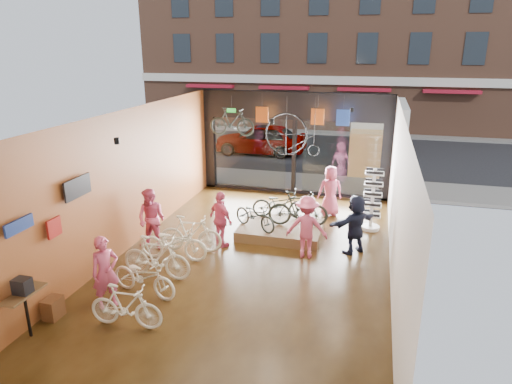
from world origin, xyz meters
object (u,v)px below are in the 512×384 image
(display_bike_right, at_px, (280,204))
(customer_3, at_px, (307,227))
(floor_bike_5, at_px, (191,234))
(penny_farthing, at_px, (295,136))
(customer_5, at_px, (355,224))
(floor_bike_2, at_px, (144,276))
(customer_0, at_px, (105,272))
(customer_4, at_px, (330,191))
(display_bike_left, at_px, (255,215))
(floor_bike_4, at_px, (173,242))
(customer_1, at_px, (151,219))
(display_platform, at_px, (281,230))
(floor_bike_3, at_px, (156,257))
(display_bike_mid, at_px, (298,209))
(street_car, at_px, (260,139))
(sunglasses_rack, at_px, (372,200))
(hung_bike, at_px, (232,122))
(box_truck, at_px, (378,136))
(customer_2, at_px, (221,220))
(floor_bike_1, at_px, (126,306))

(display_bike_right, distance_m, customer_3, 2.20)
(floor_bike_5, xyz_separation_m, penny_farthing, (2.04, 4.30, 1.98))
(customer_5, bearing_deg, floor_bike_2, -7.54)
(customer_0, distance_m, penny_farthing, 7.98)
(customer_0, relative_size, customer_4, 0.97)
(display_bike_left, height_order, customer_5, customer_5)
(customer_5, bearing_deg, floor_bike_4, -25.57)
(customer_1, bearing_deg, display_platform, 34.04)
(floor_bike_3, xyz_separation_m, customer_5, (4.53, 2.66, 0.29))
(display_bike_left, bearing_deg, display_bike_mid, -34.97)
(display_platform, xyz_separation_m, penny_farthing, (-0.10, 2.55, 2.35))
(floor_bike_5, bearing_deg, street_car, -2.14)
(penny_farthing, bearing_deg, customer_0, -110.40)
(sunglasses_rack, relative_size, hung_bike, 1.21)
(street_car, xyz_separation_m, floor_bike_4, (0.82, -12.46, -0.31))
(customer_4, relative_size, penny_farthing, 0.93)
(floor_bike_2, distance_m, floor_bike_4, 1.82)
(display_bike_right, bearing_deg, floor_bike_5, 132.81)
(display_bike_right, height_order, customer_3, customer_3)
(floor_bike_4, relative_size, floor_bike_5, 1.06)
(floor_bike_3, distance_m, customer_0, 1.53)
(floor_bike_4, xyz_separation_m, customer_5, (4.55, 1.65, 0.34))
(floor_bike_4, relative_size, hung_bike, 1.16)
(box_truck, height_order, hung_bike, hung_bike)
(display_bike_mid, bearing_deg, floor_bike_3, 131.84)
(sunglasses_rack, bearing_deg, customer_5, -115.79)
(display_bike_right, relative_size, customer_0, 1.05)
(street_car, distance_m, penny_farthing, 8.39)
(floor_bike_2, height_order, display_bike_right, display_bike_right)
(floor_bike_4, bearing_deg, display_bike_mid, -53.36)
(display_bike_left, xyz_separation_m, display_bike_mid, (1.16, 0.53, 0.12))
(customer_4, relative_size, customer_5, 1.02)
(customer_2, height_order, hung_bike, hung_bike)
(display_bike_left, relative_size, customer_0, 0.97)
(floor_bike_2, height_order, hung_bike, hung_bike)
(customer_1, height_order, customer_2, customer_1)
(customer_3, xyz_separation_m, customer_5, (1.22, 0.60, -0.03))
(floor_bike_3, distance_m, display_bike_mid, 4.47)
(floor_bike_5, bearing_deg, sunglasses_rack, -65.73)
(display_bike_right, xyz_separation_m, customer_0, (-2.65, -5.38, 0.06))
(hung_bike, bearing_deg, display_bike_left, -149.10)
(display_bike_left, relative_size, customer_5, 0.95)
(customer_5, xyz_separation_m, sunglasses_rack, (0.40, 1.81, 0.14))
(display_platform, bearing_deg, floor_bike_3, -125.51)
(floor_bike_1, height_order, floor_bike_2, floor_bike_1)
(hung_bike, bearing_deg, customer_3, -137.04)
(floor_bike_3, xyz_separation_m, floor_bike_5, (0.23, 1.58, -0.01))
(floor_bike_2, bearing_deg, floor_bike_1, -156.38)
(box_truck, xyz_separation_m, floor_bike_3, (-5.00, -12.47, -0.88))
(display_bike_left, bearing_deg, street_car, 43.96)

